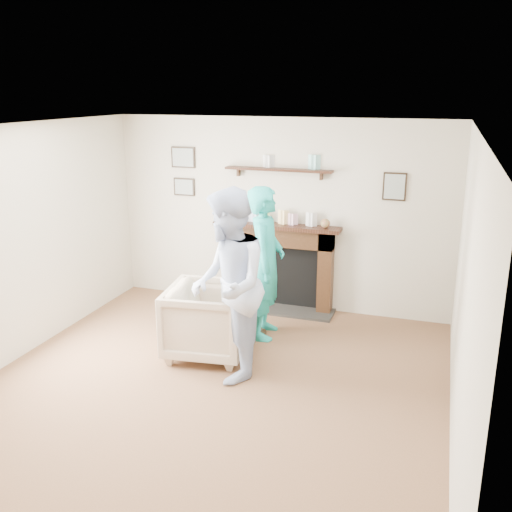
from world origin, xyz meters
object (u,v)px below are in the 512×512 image
(man, at_px, (229,374))
(pedestal_table, at_px, (255,282))
(woman, at_px, (265,334))
(armchair, at_px, (209,354))

(man, bearing_deg, pedestal_table, 161.61)
(woman, xyz_separation_m, pedestal_table, (-0.13, 0.00, 0.65))
(man, xyz_separation_m, pedestal_table, (-0.08, 1.07, 0.65))
(woman, bearing_deg, pedestal_table, 79.12)
(armchair, relative_size, woman, 0.49)
(pedestal_table, bearing_deg, armchair, -113.19)
(armchair, height_order, man, man)
(woman, bearing_deg, man, 168.42)
(man, relative_size, pedestal_table, 1.83)
(woman, distance_m, pedestal_table, 0.67)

